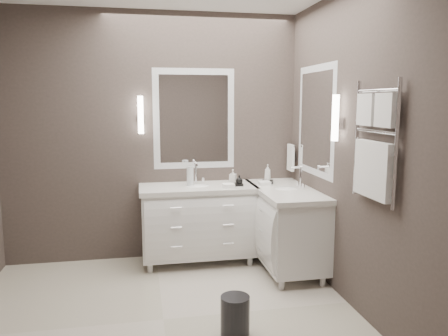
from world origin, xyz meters
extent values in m
cube|color=beige|center=(0.00, 0.00, -0.01)|extent=(3.20, 3.00, 0.01)
cube|color=#423935|center=(0.00, 1.50, 1.35)|extent=(3.20, 0.01, 2.70)
cube|color=#423935|center=(0.00, -1.50, 1.35)|extent=(3.20, 0.01, 2.70)
cube|color=#423935|center=(1.60, 0.00, 1.35)|extent=(0.01, 3.00, 2.70)
cube|color=white|center=(0.45, 1.23, 0.45)|extent=(1.20, 0.55, 0.70)
cube|color=white|center=(0.45, 1.23, 0.82)|extent=(1.24, 0.59, 0.05)
ellipsoid|color=white|center=(0.45, 1.23, 0.81)|extent=(0.36, 0.28, 0.12)
cylinder|color=white|center=(0.45, 1.39, 0.96)|extent=(0.02, 0.02, 0.22)
cube|color=white|center=(1.33, 0.90, 0.45)|extent=(0.55, 1.20, 0.70)
cube|color=white|center=(1.33, 0.90, 0.82)|extent=(0.59, 1.24, 0.05)
ellipsoid|color=white|center=(1.33, 0.90, 0.81)|extent=(0.36, 0.28, 0.12)
cylinder|color=white|center=(1.49, 0.90, 0.96)|extent=(0.02, 0.02, 0.22)
cube|color=white|center=(0.45, 1.49, 1.55)|extent=(0.90, 0.02, 1.10)
cube|color=white|center=(0.45, 1.49, 1.55)|extent=(0.77, 0.02, 0.96)
cube|color=white|center=(1.59, 0.80, 1.55)|extent=(0.02, 0.90, 1.10)
cube|color=white|center=(1.59, 0.80, 1.55)|extent=(0.02, 0.90, 0.96)
cube|color=white|center=(-0.13, 1.43, 1.55)|extent=(0.05, 0.05, 0.10)
cylinder|color=white|center=(-0.13, 1.43, 1.60)|extent=(0.06, 0.06, 0.40)
cube|color=white|center=(1.53, 0.22, 1.55)|extent=(0.05, 0.05, 0.10)
cylinder|color=white|center=(1.53, 0.22, 1.60)|extent=(0.06, 0.06, 0.40)
cylinder|color=white|center=(1.55, 1.36, 1.25)|extent=(0.02, 0.22, 0.02)
cube|color=white|center=(1.54, 1.36, 1.11)|extent=(0.03, 0.17, 0.30)
cylinder|color=white|center=(1.56, -0.68, 1.45)|extent=(0.03, 0.03, 0.90)
cylinder|color=white|center=(1.56, -0.12, 1.45)|extent=(0.03, 0.03, 0.90)
cube|color=white|center=(1.55, -0.53, 1.68)|extent=(0.06, 0.22, 0.24)
cube|color=white|center=(1.55, -0.27, 1.68)|extent=(0.06, 0.22, 0.24)
cube|color=white|center=(1.55, -0.40, 1.24)|extent=(0.06, 0.46, 0.42)
cylinder|color=black|center=(0.52, -0.34, 0.15)|extent=(0.26, 0.26, 0.31)
cube|color=black|center=(0.85, 1.15, 0.86)|extent=(0.16, 0.13, 0.02)
cube|color=black|center=(1.23, 1.24, 0.86)|extent=(0.16, 0.19, 0.02)
cylinder|color=silver|center=(0.37, 1.23, 0.96)|extent=(0.09, 0.09, 0.21)
imported|color=white|center=(0.82, 1.17, 0.95)|extent=(0.09, 0.09, 0.15)
imported|color=black|center=(0.88, 1.12, 0.92)|extent=(0.09, 0.09, 0.09)
imported|color=white|center=(1.23, 1.24, 0.96)|extent=(0.09, 0.09, 0.18)
camera|label=1|loc=(-0.14, -3.33, 1.74)|focal=35.00mm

